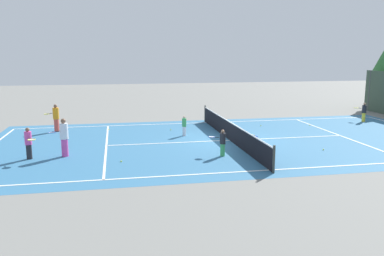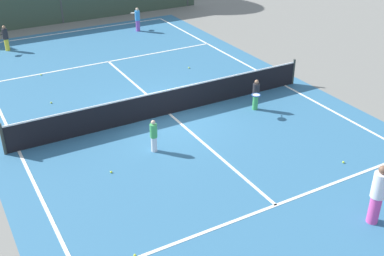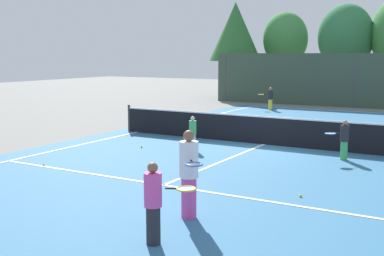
{
  "view_description": "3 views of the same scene",
  "coord_description": "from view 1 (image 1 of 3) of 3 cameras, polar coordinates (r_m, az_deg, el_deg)",
  "views": [
    {
      "loc": [
        19.62,
        -5.85,
        4.55
      ],
      "look_at": [
        -0.7,
        -1.91,
        0.61
      ],
      "focal_mm": 36.94,
      "sensor_mm": 36.0,
      "label": 1
    },
    {
      "loc": [
        -7.15,
        -14.44,
        8.04
      ],
      "look_at": [
        -0.79,
        -3.15,
        1.08
      ],
      "focal_mm": 44.91,
      "sensor_mm": 36.0,
      "label": 2
    },
    {
      "loc": [
        6.47,
        -16.18,
        3.13
      ],
      "look_at": [
        -1.34,
        -2.75,
        0.83
      ],
      "focal_mm": 46.74,
      "sensor_mm": 36.0,
      "label": 3
    }
  ],
  "objects": [
    {
      "name": "player_1",
      "position": [
        24.39,
        -19.06,
        1.43
      ],
      "size": [
        0.76,
        0.85,
        1.61
      ],
      "color": "#E54C3F",
      "rests_on": "ground_plane"
    },
    {
      "name": "tennis_net",
      "position": [
        20.87,
        5.52,
        -0.43
      ],
      "size": [
        11.9,
        0.1,
        1.1
      ],
      "color": "#333833",
      "rests_on": "ground_plane"
    },
    {
      "name": "court_surface",
      "position": [
        20.98,
        5.49,
        -1.79
      ],
      "size": [
        13.0,
        25.0,
        0.01
      ],
      "color": "teal",
      "rests_on": "ground_plane"
    },
    {
      "name": "player_5",
      "position": [
        28.86,
        23.54,
        2.16
      ],
      "size": [
        0.81,
        0.67,
        1.29
      ],
      "color": "yellow",
      "rests_on": "ground_plane"
    },
    {
      "name": "tennis_ball_1",
      "position": [
        17.06,
        -10.19,
        -4.74
      ],
      "size": [
        0.07,
        0.07,
        0.07
      ],
      "primitive_type": "sphere",
      "color": "#CCE533",
      "rests_on": "ground_plane"
    },
    {
      "name": "tennis_ball_0",
      "position": [
        19.97,
        7.23,
        -2.38
      ],
      "size": [
        0.07,
        0.07,
        0.07
      ],
      "primitive_type": "sphere",
      "color": "#CCE533",
      "rests_on": "ground_plane"
    },
    {
      "name": "ball_crate",
      "position": [
        20.62,
        8.79,
        -1.57
      ],
      "size": [
        0.48,
        0.34,
        0.43
      ],
      "color": "blue",
      "rests_on": "ground_plane"
    },
    {
      "name": "tennis_ball_3",
      "position": [
        24.19,
        -11.9,
        -0.21
      ],
      "size": [
        0.07,
        0.07,
        0.07
      ],
      "primitive_type": "sphere",
      "color": "#CCE533",
      "rests_on": "ground_plane"
    },
    {
      "name": "tennis_ball_6",
      "position": [
        23.62,
        -3.09,
        -0.26
      ],
      "size": [
        0.07,
        0.07,
        0.07
      ],
      "primitive_type": "sphere",
      "color": "#CCE533",
      "rests_on": "ground_plane"
    },
    {
      "name": "ground_plane",
      "position": [
        20.98,
        5.49,
        -1.79
      ],
      "size": [
        80.0,
        80.0,
        0.0
      ],
      "primitive_type": "plane",
      "color": "slate"
    },
    {
      "name": "tennis_ball_4",
      "position": [
        26.26,
        16.64,
        0.42
      ],
      "size": [
        0.07,
        0.07,
        0.07
      ],
      "primitive_type": "sphere",
      "color": "#CCE533",
      "rests_on": "ground_plane"
    },
    {
      "name": "player_2",
      "position": [
        21.95,
        -1.13,
        0.35
      ],
      "size": [
        0.24,
        0.24,
        1.12
      ],
      "color": "silver",
      "rests_on": "ground_plane"
    },
    {
      "name": "tennis_ball_5",
      "position": [
        25.31,
        9.91,
        0.34
      ],
      "size": [
        0.07,
        0.07,
        0.07
      ],
      "primitive_type": "sphere",
      "color": "#CCE533",
      "rests_on": "ground_plane"
    },
    {
      "name": "player_3",
      "position": [
        18.48,
        -22.53,
        -2.0
      ],
      "size": [
        0.86,
        0.61,
        1.39
      ],
      "color": "#232328",
      "rests_on": "ground_plane"
    },
    {
      "name": "player_6",
      "position": [
        17.67,
        4.36,
        -2.07
      ],
      "size": [
        0.67,
        0.79,
        1.21
      ],
      "color": "#3FA559",
      "rests_on": "ground_plane"
    },
    {
      "name": "tennis_ball_2",
      "position": [
        19.78,
        18.43,
        -2.98
      ],
      "size": [
        0.07,
        0.07,
        0.07
      ],
      "primitive_type": "sphere",
      "color": "#CCE533",
      "rests_on": "ground_plane"
    },
    {
      "name": "player_4",
      "position": [
        18.4,
        -18.0,
        -1.25
      ],
      "size": [
        0.79,
        0.86,
        1.71
      ],
      "color": "#D14799",
      "rests_on": "ground_plane"
    }
  ]
}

